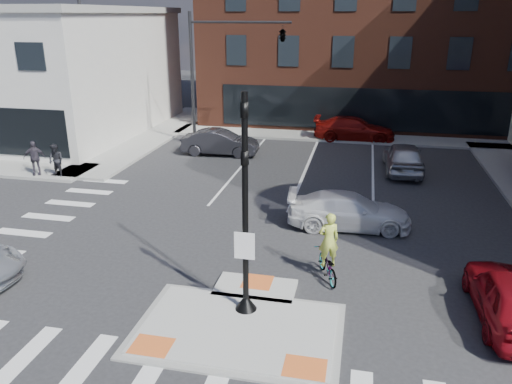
% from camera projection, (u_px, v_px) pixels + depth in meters
% --- Properties ---
extents(ground, '(120.00, 120.00, 0.00)m').
position_uv_depth(ground, '(243.00, 320.00, 13.52)').
color(ground, '#28282B').
rests_on(ground, ground).
extents(refuge_island, '(5.40, 4.65, 0.13)m').
position_uv_depth(refuge_island, '(240.00, 324.00, 13.26)').
color(refuge_island, gray).
rests_on(refuge_island, ground).
extents(sidewalk_nw, '(23.50, 20.50, 0.15)m').
position_uv_depth(sidewalk_nw, '(39.00, 147.00, 30.91)').
color(sidewalk_nw, gray).
rests_on(sidewalk_nw, ground).
extents(sidewalk_n, '(26.00, 3.00, 0.15)m').
position_uv_depth(sidewalk_n, '(365.00, 138.00, 33.13)').
color(sidewalk_n, gray).
rests_on(sidewalk_n, ground).
extents(building_nw, '(20.40, 16.40, 14.40)m').
position_uv_depth(building_nw, '(5.00, 69.00, 34.88)').
color(building_nw, silver).
rests_on(building_nw, ground).
extents(building_n, '(24.40, 18.40, 15.50)m').
position_uv_depth(building_n, '(373.00, 15.00, 39.73)').
color(building_n, '#4F2518').
rests_on(building_n, ground).
extents(building_far_left, '(10.00, 12.00, 10.00)m').
position_uv_depth(building_far_left, '(312.00, 39.00, 60.48)').
color(building_far_left, slate).
rests_on(building_far_left, ground).
extents(building_far_right, '(12.00, 12.00, 12.00)m').
position_uv_depth(building_far_right, '(423.00, 30.00, 59.38)').
color(building_far_right, brown).
rests_on(building_far_right, ground).
extents(signal_pole, '(0.60, 0.60, 5.98)m').
position_uv_depth(signal_pole, '(245.00, 235.00, 13.09)').
color(signal_pole, black).
rests_on(signal_pole, refuge_island).
extents(mast_arm_signal, '(6.10, 2.24, 8.00)m').
position_uv_depth(mast_arm_signal, '(257.00, 44.00, 28.69)').
color(mast_arm_signal, black).
rests_on(mast_arm_signal, ground).
extents(red_sedan, '(1.86, 4.36, 1.47)m').
position_uv_depth(red_sedan, '(511.00, 297.00, 13.27)').
color(red_sedan, maroon).
rests_on(red_sedan, ground).
extents(white_pickup, '(4.86, 2.31, 1.37)m').
position_uv_depth(white_pickup, '(349.00, 211.00, 19.22)').
color(white_pickup, white).
rests_on(white_pickup, ground).
extents(bg_car_dark, '(4.52, 1.75, 1.47)m').
position_uv_depth(bg_car_dark, '(220.00, 142.00, 29.25)').
color(bg_car_dark, '#28272C').
rests_on(bg_car_dark, ground).
extents(bg_car_silver, '(2.04, 4.72, 1.58)m').
position_uv_depth(bg_car_silver, '(403.00, 157.00, 26.02)').
color(bg_car_silver, '#B1B4B9').
rests_on(bg_car_silver, ground).
extents(bg_car_red, '(5.26, 2.22, 1.51)m').
position_uv_depth(bg_car_red, '(354.00, 129.00, 32.59)').
color(bg_car_red, maroon).
rests_on(bg_car_red, ground).
extents(cyclist, '(1.19, 1.84, 2.20)m').
position_uv_depth(cyclist, '(328.00, 257.00, 15.44)').
color(cyclist, '#3F3F44').
rests_on(cyclist, ground).
extents(pedestrian_a, '(0.91, 0.77, 1.64)m').
position_uv_depth(pedestrian_a, '(56.00, 160.00, 24.79)').
color(pedestrian_a, black).
rests_on(pedestrian_a, sidewalk_nw).
extents(pedestrian_b, '(1.10, 0.87, 1.75)m').
position_uv_depth(pedestrian_b, '(34.00, 158.00, 25.02)').
color(pedestrian_b, '#35303A').
rests_on(pedestrian_b, sidewalk_nw).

